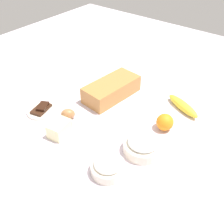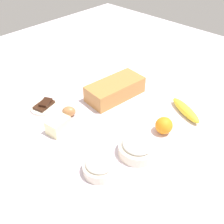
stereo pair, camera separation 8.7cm
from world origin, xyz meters
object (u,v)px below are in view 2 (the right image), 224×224
(sugar_bowl, at_px, (138,147))
(banana, at_px, (186,110))
(flour_bowl, at_px, (100,166))
(chocolate_plate, at_px, (44,106))
(orange_fruit, at_px, (164,125))
(egg_near_butter, at_px, (69,111))
(butter_block, at_px, (58,125))
(loaf_pan, at_px, (115,89))

(sugar_bowl, bearing_deg, banana, -0.22)
(flour_bowl, height_order, chocolate_plate, flour_bowl)
(orange_fruit, relative_size, egg_near_butter, 1.18)
(butter_block, xyz_separation_m, chocolate_plate, (0.05, 0.17, -0.02))
(flour_bowl, bearing_deg, banana, -4.77)
(banana, bearing_deg, chocolate_plate, 129.67)
(sugar_bowl, height_order, banana, sugar_bowl)
(loaf_pan, relative_size, flour_bowl, 2.41)
(sugar_bowl, bearing_deg, flour_bowl, 165.95)
(banana, relative_size, egg_near_butter, 3.15)
(butter_block, distance_m, egg_near_butter, 0.11)
(banana, height_order, orange_fruit, orange_fruit)
(sugar_bowl, bearing_deg, egg_near_butter, 95.27)
(egg_near_butter, bearing_deg, banana, -44.88)
(butter_block, height_order, chocolate_plate, butter_block)
(egg_near_butter, bearing_deg, loaf_pan, -10.20)
(orange_fruit, xyz_separation_m, chocolate_plate, (-0.24, 0.49, -0.03))
(loaf_pan, relative_size, sugar_bowl, 1.99)
(orange_fruit, distance_m, egg_near_butter, 0.41)
(flour_bowl, xyz_separation_m, orange_fruit, (0.32, -0.04, 0.01))
(egg_near_butter, bearing_deg, flour_bowl, -111.12)
(flour_bowl, distance_m, banana, 0.49)
(banana, height_order, chocolate_plate, banana)
(sugar_bowl, xyz_separation_m, orange_fruit, (0.16, -0.00, 0.00))
(flour_bowl, relative_size, egg_near_butter, 2.01)
(sugar_bowl, relative_size, chocolate_plate, 1.13)
(loaf_pan, bearing_deg, sugar_bowl, -117.94)
(chocolate_plate, bearing_deg, egg_near_butter, -71.79)
(loaf_pan, distance_m, flour_bowl, 0.46)
(sugar_bowl, xyz_separation_m, butter_block, (-0.13, 0.31, -0.00))
(sugar_bowl, distance_m, banana, 0.33)
(loaf_pan, height_order, orange_fruit, loaf_pan)
(sugar_bowl, xyz_separation_m, egg_near_butter, (-0.03, 0.36, -0.01))
(flour_bowl, xyz_separation_m, banana, (0.49, -0.04, -0.01))
(loaf_pan, xyz_separation_m, orange_fruit, (-0.05, -0.32, -0.01))
(loaf_pan, height_order, chocolate_plate, loaf_pan)
(chocolate_plate, bearing_deg, flour_bowl, -100.45)
(butter_block, height_order, egg_near_butter, butter_block)
(sugar_bowl, distance_m, egg_near_butter, 0.36)
(orange_fruit, xyz_separation_m, butter_block, (-0.29, 0.31, -0.01))
(flour_bowl, distance_m, chocolate_plate, 0.46)
(loaf_pan, distance_m, egg_near_butter, 0.25)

